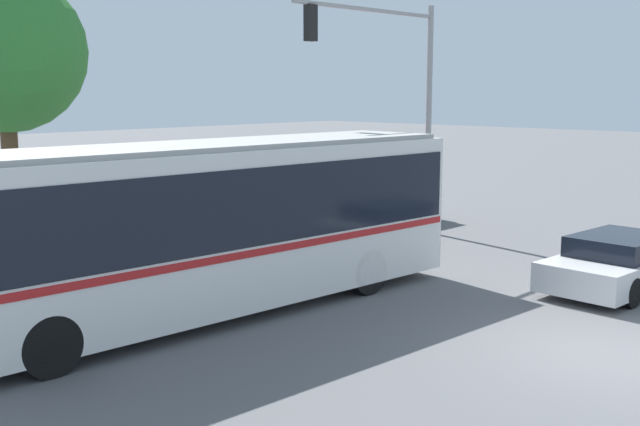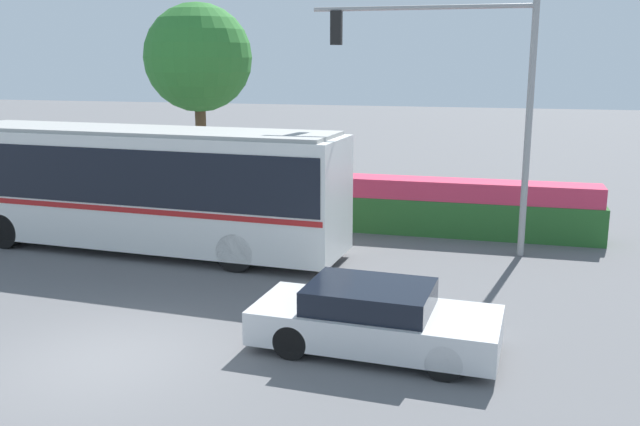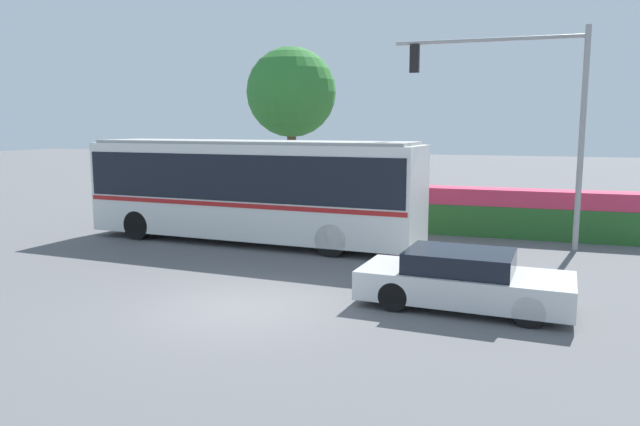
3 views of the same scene
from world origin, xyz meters
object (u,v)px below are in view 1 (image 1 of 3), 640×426
at_px(city_bus, 211,218).
at_px(street_tree_left, 4,53).
at_px(sedan_foreground, 621,263).
at_px(traffic_light_pole, 399,83).

height_order(city_bus, street_tree_left, street_tree_left).
distance_m(sedan_foreground, traffic_light_pole, 8.37).
bearing_deg(city_bus, street_tree_left, -77.22).
bearing_deg(street_tree_left, traffic_light_pole, -23.23).
relative_size(city_bus, street_tree_left, 1.60).
bearing_deg(sedan_foreground, traffic_light_pole, 83.83).
relative_size(city_bus, sedan_foreground, 2.53).
distance_m(sedan_foreground, street_tree_left, 14.99).
distance_m(city_bus, sedan_foreground, 9.19).
xyz_separation_m(traffic_light_pole, street_tree_left, (-9.72, 4.17, 0.67)).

